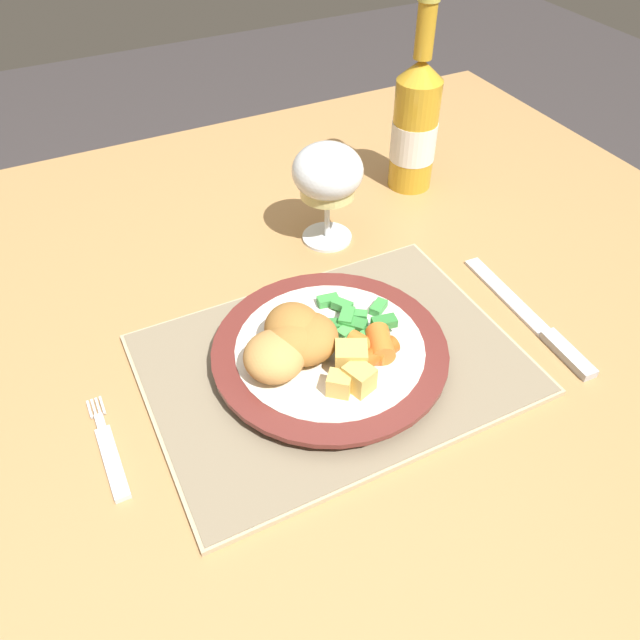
{
  "coord_description": "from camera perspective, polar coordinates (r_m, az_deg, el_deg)",
  "views": [
    {
      "loc": [
        -0.17,
        -0.5,
        1.21
      ],
      "look_at": [
        0.03,
        -0.08,
        0.78
      ],
      "focal_mm": 35.0,
      "sensor_mm": 36.0,
      "label": 1
    }
  ],
  "objects": [
    {
      "name": "placemat",
      "position": [
        0.64,
        1.2,
        -4.03
      ],
      "size": [
        0.37,
        0.27,
        0.01
      ],
      "color": "tan",
      "rests_on": "dining_table"
    },
    {
      "name": "roast_potatoes",
      "position": [
        0.59,
        2.91,
        -4.37
      ],
      "size": [
        0.06,
        0.06,
        0.03
      ],
      "color": "#DBB256",
      "rests_on": "dinner_plate"
    },
    {
      "name": "bottle",
      "position": [
        0.89,
        8.69,
        17.25
      ],
      "size": [
        0.06,
        0.06,
        0.26
      ],
      "color": "gold",
      "rests_on": "dining_table"
    },
    {
      "name": "dinner_plate",
      "position": [
        0.63,
        0.9,
        -2.99
      ],
      "size": [
        0.24,
        0.24,
        0.02
      ],
      "color": "white",
      "rests_on": "placemat"
    },
    {
      "name": "breaded_croquettes",
      "position": [
        0.6,
        -2.64,
        -1.98
      ],
      "size": [
        0.12,
        0.1,
        0.04
      ],
      "color": "#A87033",
      "rests_on": "dinner_plate"
    },
    {
      "name": "green_beans_pile",
      "position": [
        0.64,
        2.96,
        -0.3
      ],
      "size": [
        0.09,
        0.09,
        0.02
      ],
      "color": "green",
      "rests_on": "dinner_plate"
    },
    {
      "name": "dining_table",
      "position": [
        0.77,
        -5.03,
        -3.97
      ],
      "size": [
        1.26,
        0.92,
        0.74
      ],
      "color": "#AD7F4C",
      "rests_on": "ground"
    },
    {
      "name": "ground_plane",
      "position": [
        1.32,
        -3.19,
        -23.54
      ],
      "size": [
        6.0,
        6.0,
        0.0
      ],
      "primitive_type": "plane",
      "color": "#383333"
    },
    {
      "name": "table_knife",
      "position": [
        0.72,
        19.15,
        -0.3
      ],
      "size": [
        0.03,
        0.21,
        0.01
      ],
      "color": "silver",
      "rests_on": "dining_table"
    },
    {
      "name": "fork",
      "position": [
        0.6,
        -18.65,
        -11.5
      ],
      "size": [
        0.01,
        0.12,
        0.01
      ],
      "color": "silver",
      "rests_on": "dining_table"
    },
    {
      "name": "wine_glass",
      "position": [
        0.76,
        0.69,
        13.06
      ],
      "size": [
        0.09,
        0.09,
        0.13
      ],
      "color": "silver",
      "rests_on": "dining_table"
    },
    {
      "name": "glazed_carrots",
      "position": [
        0.61,
        5.22,
        -2.48
      ],
      "size": [
        0.05,
        0.05,
        0.02
      ],
      "color": "#CC5119",
      "rests_on": "dinner_plate"
    }
  ]
}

